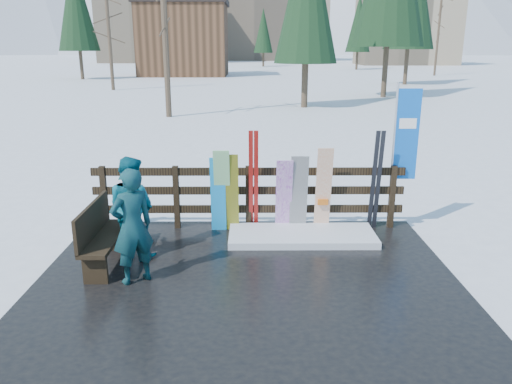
{
  "coord_description": "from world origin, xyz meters",
  "views": [
    {
      "loc": [
        0.08,
        -6.42,
        3.26
      ],
      "look_at": [
        0.13,
        1.0,
        1.1
      ],
      "focal_mm": 35.0,
      "sensor_mm": 36.0,
      "label": 1
    }
  ],
  "objects_px": {
    "rental_flag": "(403,140)",
    "person_front": "(132,226)",
    "snowboard_3": "(284,196)",
    "person_back": "(132,207)",
    "snowboard_1": "(222,191)",
    "snowboard_5": "(323,190)",
    "snowboard_4": "(299,194)",
    "snowboard_2": "(231,193)",
    "bench": "(101,234)",
    "snowboard_0": "(218,195)"
  },
  "relations": [
    {
      "from": "rental_flag",
      "to": "person_front",
      "type": "xyz_separation_m",
      "value": [
        -4.31,
        -2.24,
        -0.79
      ]
    },
    {
      "from": "snowboard_3",
      "to": "person_back",
      "type": "distance_m",
      "value": 2.64
    },
    {
      "from": "snowboard_1",
      "to": "snowboard_5",
      "type": "xyz_separation_m",
      "value": [
        1.78,
        0.0,
        0.02
      ]
    },
    {
      "from": "snowboard_1",
      "to": "person_front",
      "type": "height_order",
      "value": "person_front"
    },
    {
      "from": "person_front",
      "to": "person_back",
      "type": "height_order",
      "value": "person_front"
    },
    {
      "from": "snowboard_3",
      "to": "person_back",
      "type": "bearing_deg",
      "value": -157.08
    },
    {
      "from": "snowboard_4",
      "to": "person_back",
      "type": "relative_size",
      "value": 0.89
    },
    {
      "from": "snowboard_2",
      "to": "person_back",
      "type": "bearing_deg",
      "value": -145.59
    },
    {
      "from": "snowboard_5",
      "to": "bench",
      "type": "bearing_deg",
      "value": -157.63
    },
    {
      "from": "bench",
      "to": "snowboard_2",
      "type": "distance_m",
      "value": 2.38
    },
    {
      "from": "snowboard_2",
      "to": "rental_flag",
      "type": "relative_size",
      "value": 0.56
    },
    {
      "from": "snowboard_0",
      "to": "rental_flag",
      "type": "bearing_deg",
      "value": 4.72
    },
    {
      "from": "snowboard_2",
      "to": "snowboard_3",
      "type": "height_order",
      "value": "snowboard_2"
    },
    {
      "from": "snowboard_1",
      "to": "person_back",
      "type": "xyz_separation_m",
      "value": [
        -1.34,
        -1.03,
        0.04
      ]
    },
    {
      "from": "snowboard_1",
      "to": "rental_flag",
      "type": "bearing_deg",
      "value": 4.83
    },
    {
      "from": "snowboard_2",
      "to": "snowboard_3",
      "type": "xyz_separation_m",
      "value": [
        0.93,
        0.0,
        -0.05
      ]
    },
    {
      "from": "snowboard_0",
      "to": "person_front",
      "type": "bearing_deg",
      "value": -117.91
    },
    {
      "from": "snowboard_2",
      "to": "rental_flag",
      "type": "xyz_separation_m",
      "value": [
        3.04,
        0.27,
        0.89
      ]
    },
    {
      "from": "bench",
      "to": "snowboard_5",
      "type": "relative_size",
      "value": 0.96
    },
    {
      "from": "snowboard_0",
      "to": "snowboard_4",
      "type": "bearing_deg",
      "value": -0.0
    },
    {
      "from": "bench",
      "to": "person_back",
      "type": "bearing_deg",
      "value": 47.18
    },
    {
      "from": "snowboard_0",
      "to": "snowboard_4",
      "type": "height_order",
      "value": "snowboard_4"
    },
    {
      "from": "rental_flag",
      "to": "snowboard_5",
      "type": "bearing_deg",
      "value": -169.22
    },
    {
      "from": "rental_flag",
      "to": "bench",
      "type": "bearing_deg",
      "value": -160.82
    },
    {
      "from": "snowboard_2",
      "to": "rental_flag",
      "type": "distance_m",
      "value": 3.18
    },
    {
      "from": "snowboard_0",
      "to": "snowboard_2",
      "type": "xyz_separation_m",
      "value": [
        0.23,
        0.0,
        0.03
      ]
    },
    {
      "from": "person_back",
      "to": "bench",
      "type": "bearing_deg",
      "value": 75.44
    },
    {
      "from": "snowboard_3",
      "to": "snowboard_1",
      "type": "bearing_deg",
      "value": -180.0
    },
    {
      "from": "snowboard_3",
      "to": "rental_flag",
      "type": "xyz_separation_m",
      "value": [
        2.11,
        0.27,
        0.94
      ]
    },
    {
      "from": "bench",
      "to": "snowboard_2",
      "type": "xyz_separation_m",
      "value": [
        1.88,
        1.44,
        0.2
      ]
    },
    {
      "from": "snowboard_0",
      "to": "snowboard_3",
      "type": "relative_size",
      "value": 1.02
    },
    {
      "from": "snowboard_4",
      "to": "snowboard_5",
      "type": "xyz_separation_m",
      "value": [
        0.43,
        0.0,
        0.07
      ]
    },
    {
      "from": "snowboard_0",
      "to": "person_back",
      "type": "relative_size",
      "value": 0.86
    },
    {
      "from": "snowboard_2",
      "to": "snowboard_4",
      "type": "relative_size",
      "value": 1.02
    },
    {
      "from": "snowboard_3",
      "to": "snowboard_5",
      "type": "bearing_deg",
      "value": -0.0
    },
    {
      "from": "bench",
      "to": "snowboard_2",
      "type": "bearing_deg",
      "value": 37.44
    },
    {
      "from": "snowboard_4",
      "to": "person_front",
      "type": "relative_size",
      "value": 0.86
    },
    {
      "from": "bench",
      "to": "snowboard_1",
      "type": "height_order",
      "value": "snowboard_1"
    },
    {
      "from": "person_front",
      "to": "person_back",
      "type": "distance_m",
      "value": 0.97
    },
    {
      "from": "bench",
      "to": "rental_flag",
      "type": "xyz_separation_m",
      "value": [
        4.92,
        1.71,
        1.09
      ]
    },
    {
      "from": "snowboard_4",
      "to": "snowboard_3",
      "type": "bearing_deg",
      "value": 180.0
    },
    {
      "from": "rental_flag",
      "to": "snowboard_0",
      "type": "bearing_deg",
      "value": -175.28
    },
    {
      "from": "bench",
      "to": "rental_flag",
      "type": "bearing_deg",
      "value": 19.18
    },
    {
      "from": "snowboard_2",
      "to": "snowboard_5",
      "type": "relative_size",
      "value": 0.92
    },
    {
      "from": "snowboard_0",
      "to": "snowboard_5",
      "type": "distance_m",
      "value": 1.85
    },
    {
      "from": "snowboard_3",
      "to": "person_back",
      "type": "relative_size",
      "value": 0.85
    },
    {
      "from": "snowboard_3",
      "to": "bench",
      "type": "bearing_deg",
      "value": -152.85
    },
    {
      "from": "snowboard_0",
      "to": "snowboard_3",
      "type": "height_order",
      "value": "snowboard_0"
    },
    {
      "from": "snowboard_5",
      "to": "person_back",
      "type": "bearing_deg",
      "value": -161.78
    },
    {
      "from": "person_front",
      "to": "person_back",
      "type": "relative_size",
      "value": 1.03
    }
  ]
}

